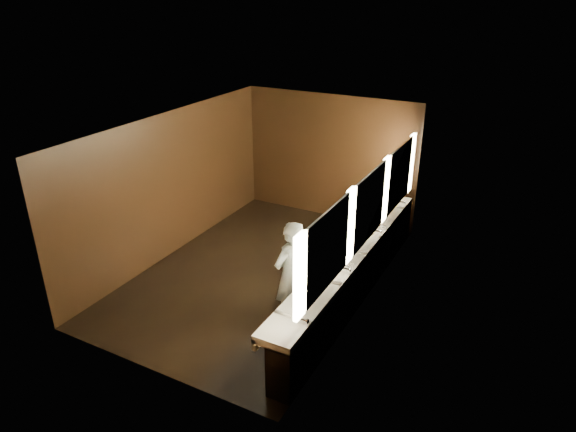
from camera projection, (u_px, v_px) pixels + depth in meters
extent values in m
plane|color=black|center=(262.00, 273.00, 9.58)|extent=(6.00, 6.00, 0.00)
cube|color=#2D2D2B|center=(259.00, 126.00, 8.43)|extent=(4.00, 6.00, 0.02)
cube|color=black|center=(329.00, 157.00, 11.42)|extent=(4.00, 0.02, 2.80)
cube|color=black|center=(142.00, 285.00, 6.59)|extent=(4.00, 0.02, 2.80)
cube|color=black|center=(171.00, 185.00, 9.86)|extent=(0.02, 6.00, 2.80)
cube|color=black|center=(369.00, 227.00, 8.15)|extent=(0.02, 6.00, 2.80)
cube|color=black|center=(355.00, 278.00, 8.64)|extent=(0.36, 5.40, 0.81)
cube|color=white|center=(351.00, 254.00, 8.50)|extent=(0.55, 5.40, 0.12)
cube|color=white|center=(337.00, 254.00, 8.64)|extent=(0.06, 5.40, 0.18)
cylinder|color=silver|center=(302.00, 320.00, 6.59)|extent=(0.18, 0.04, 0.04)
cylinder|color=silver|center=(345.00, 269.00, 7.77)|extent=(0.18, 0.04, 0.04)
cylinder|color=silver|center=(377.00, 231.00, 8.95)|extent=(0.18, 0.04, 0.04)
cylinder|color=silver|center=(401.00, 202.00, 10.13)|extent=(0.18, 0.04, 0.04)
cube|color=#FFF1BE|center=(299.00, 277.00, 6.09)|extent=(0.06, 0.22, 1.15)
cube|color=white|center=(328.00, 249.00, 6.73)|extent=(0.03, 1.32, 1.15)
cube|color=#FFF1BE|center=(349.00, 226.00, 7.38)|extent=(0.06, 0.23, 1.15)
cube|color=white|center=(369.00, 207.00, 8.01)|extent=(0.03, 1.32, 1.15)
cube|color=#FFF1BE|center=(385.00, 190.00, 8.66)|extent=(0.06, 0.23, 1.15)
cube|color=white|center=(399.00, 176.00, 9.30)|extent=(0.03, 1.32, 1.15)
cube|color=#FFF1BE|center=(411.00, 163.00, 9.95)|extent=(0.06, 0.22, 1.15)
imported|color=#839DC3|center=(291.00, 275.00, 7.81)|extent=(0.61, 0.75, 1.77)
cylinder|color=black|center=(288.00, 345.00, 7.24)|extent=(0.44, 0.44, 0.55)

